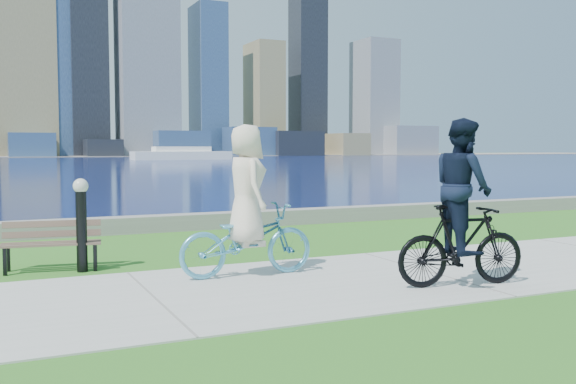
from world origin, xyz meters
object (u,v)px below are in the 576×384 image
object	(u,v)px
bollard_lamp	(81,219)
cyclist_woman	(246,220)
park_bench	(52,241)
cyclist_man	(462,216)

from	to	relation	value
bollard_lamp	cyclist_woman	xyz separation A→B (m)	(2.05, -1.38, 0.02)
park_bench	cyclist_man	distance (m)	5.90
bollard_lamp	cyclist_woman	bearing A→B (deg)	-33.94
bollard_lamp	park_bench	bearing A→B (deg)	143.21
cyclist_man	bollard_lamp	bearing A→B (deg)	64.67
cyclist_woman	bollard_lamp	bearing A→B (deg)	57.52
park_bench	bollard_lamp	world-z (taller)	bollard_lamp
bollard_lamp	cyclist_man	bearing A→B (deg)	-36.06
park_bench	cyclist_woman	distance (m)	2.99
park_bench	bollard_lamp	distance (m)	0.60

